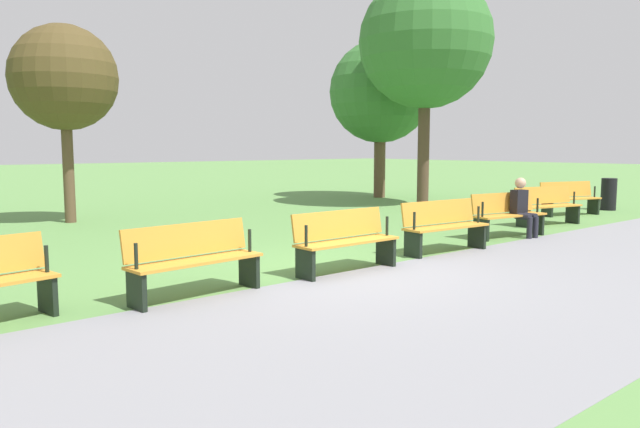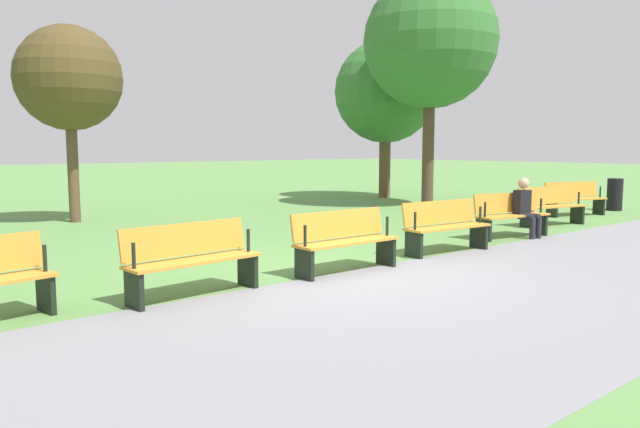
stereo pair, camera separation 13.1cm
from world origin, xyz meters
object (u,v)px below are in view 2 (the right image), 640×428
object	(u,v)px
bench_2	(510,214)
tree_0	(386,92)
bench_5	(192,258)
tree_2	(430,42)
bench_4	(344,240)
bench_3	(445,225)
tree_1	(69,79)
bench_1	(551,205)
person_seated	(526,206)
trash_bin	(615,195)
bench_0	(574,198)

from	to	relation	value
bench_2	tree_0	bearing A→B (deg)	-111.46
bench_5	tree_2	world-z (taller)	tree_2
bench_4	bench_3	bearing A→B (deg)	-177.75
tree_0	tree_1	world-z (taller)	tree_0
bench_1	tree_2	bearing A→B (deg)	-91.93
bench_2	tree_1	distance (m)	10.52
bench_4	tree_1	size ratio (longest dim) A/B	0.37
bench_1	person_seated	distance (m)	2.22
bench_2	trash_bin	distance (m)	6.89
bench_1	bench_5	world-z (taller)	same
tree_2	bench_0	bearing A→B (deg)	103.00
bench_2	bench_3	distance (m)	2.42
bench_1	person_seated	world-z (taller)	person_seated
tree_0	tree_1	distance (m)	10.94
bench_5	tree_1	size ratio (longest dim) A/B	0.37
trash_bin	bench_4	bearing A→B (deg)	6.95
bench_4	tree_2	world-z (taller)	tree_2
bench_2	bench_4	world-z (taller)	same
bench_3	bench_5	distance (m)	4.83
tree_1	trash_bin	world-z (taller)	tree_1
bench_2	tree_1	bearing A→B (deg)	-44.61
bench_0	bench_1	distance (m)	2.42
bench_5	person_seated	world-z (taller)	person_seated
bench_0	bench_2	world-z (taller)	same
bench_5	tree_0	xyz separation A→B (m)	(-12.18, -8.68, 3.27)
bench_2	tree_2	distance (m)	7.91
person_seated	tree_0	xyz separation A→B (m)	(-4.69, -8.58, 3.10)
bench_2	bench_5	world-z (taller)	same
person_seated	tree_1	xyz separation A→B (m)	(6.24, -8.32, 2.78)
bench_3	trash_bin	xyz separation A→B (m)	(-9.21, -1.32, -0.01)
tree_2	trash_bin	size ratio (longest dim) A/B	7.60
bench_0	bench_3	distance (m)	7.23
bench_5	person_seated	size ratio (longest dim) A/B	1.46
bench_5	trash_bin	xyz separation A→B (m)	(-14.04, -1.32, -0.01)
bench_5	person_seated	bearing A→B (deg)	176.25
bench_4	bench_2	bearing A→B (deg)	-175.50
bench_3	tree_2	world-z (taller)	tree_2
bench_3	trash_bin	size ratio (longest dim) A/B	1.90
bench_3	tree_0	xyz separation A→B (m)	(-7.35, -8.68, 3.27)
tree_2	tree_0	bearing A→B (deg)	-111.88
trash_bin	bench_2	bearing A→B (deg)	8.66
person_seated	bench_5	bearing A→B (deg)	9.80
tree_0	trash_bin	size ratio (longest dim) A/B	6.06
bench_3	trash_bin	distance (m)	9.30
tree_2	bench_3	bearing A→B (deg)	42.62
bench_3	tree_0	bearing A→B (deg)	-125.72
bench_3	tree_2	distance (m)	9.45
bench_3	bench_4	world-z (taller)	same
tree_0	tree_1	bearing A→B (deg)	1.38
tree_1	trash_bin	xyz separation A→B (m)	(-12.80, 7.10, -2.96)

